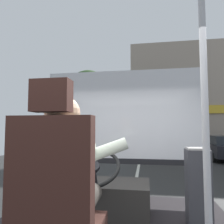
# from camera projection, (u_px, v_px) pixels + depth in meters

# --- Properties ---
(ground) EXTENTS (18.00, 44.00, 0.06)m
(ground) POSITION_uv_depth(u_px,v_px,m) (139.00, 165.00, 10.24)
(ground) COLOR #2C2C2C
(driver_seat) EXTENTS (0.48, 0.48, 1.30)m
(driver_seat) POSITION_uv_depth(u_px,v_px,m) (57.00, 211.00, 1.21)
(driver_seat) COLOR black
(driver_seat) RESTS_ON bus_floor
(bus_driver) EXTENTS (0.79, 0.60, 0.80)m
(bus_driver) POSITION_uv_depth(u_px,v_px,m) (65.00, 175.00, 1.33)
(bus_driver) COLOR #332D28
(bus_driver) RESTS_ON driver_seat
(steering_console) EXTENTS (1.10, 1.01, 0.81)m
(steering_console) POSITION_uv_depth(u_px,v_px,m) (101.00, 198.00, 2.41)
(steering_console) COLOR #282623
(steering_console) RESTS_ON bus_floor
(handrail_pole) EXTENTS (0.04, 0.04, 2.19)m
(handrail_pole) POSITION_uv_depth(u_px,v_px,m) (205.00, 118.00, 1.33)
(handrail_pole) COLOR #B7B7BC
(handrail_pole) RESTS_ON bus_floor
(fare_box) EXTENTS (0.24, 0.22, 0.82)m
(fare_box) POSITION_uv_depth(u_px,v_px,m) (198.00, 187.00, 2.22)
(fare_box) COLOR #333338
(fare_box) RESTS_ON bus_floor
(windshield_panel) EXTENTS (2.50, 0.08, 1.48)m
(windshield_panel) POSITION_uv_depth(u_px,v_px,m) (123.00, 127.00, 3.31)
(windshield_panel) COLOR silver
(street_tree) EXTENTS (2.43, 2.43, 5.21)m
(street_tree) POSITION_uv_depth(u_px,v_px,m) (88.00, 92.00, 12.31)
(street_tree) COLOR #4C3828
(street_tree) RESTS_ON ground
(shop_building) EXTENTS (10.75, 4.77, 8.49)m
(shop_building) POSITION_uv_depth(u_px,v_px,m) (196.00, 99.00, 17.81)
(shop_building) COLOR gray
(shop_building) RESTS_ON ground
(parked_car_black) EXTENTS (1.99, 3.90, 1.37)m
(parked_car_black) POSITION_uv_depth(u_px,v_px,m) (224.00, 147.00, 12.06)
(parked_car_black) COLOR black
(parked_car_black) RESTS_ON ground
(parked_car_red) EXTENTS (2.02, 4.50, 1.41)m
(parked_car_red) POSITION_uv_depth(u_px,v_px,m) (206.00, 141.00, 17.40)
(parked_car_red) COLOR maroon
(parked_car_red) RESTS_ON ground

